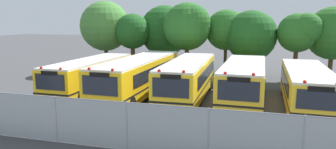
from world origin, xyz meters
The scene contains 16 objects.
ground_plane centered at (0.00, 0.00, 0.00)m, with size 160.00×160.00×0.00m, color #424244.
school_bus_0 centered at (-7.24, -0.21, 1.35)m, with size 2.55×9.54×2.57m.
school_bus_1 centered at (-3.58, -0.01, 1.46)m, with size 2.75×11.42×2.77m.
school_bus_2 centered at (-0.09, -0.06, 1.44)m, with size 2.67×10.10×2.74m.
school_bus_3 centered at (3.54, -0.05, 1.43)m, with size 2.73×9.50×2.72m.
school_bus_4 centered at (7.22, -0.25, 1.34)m, with size 2.74×9.85×2.53m.
tree_0 centered at (-10.76, 9.12, 4.67)m, with size 5.04×5.04×7.17m.
tree_1 centered at (-7.49, 8.66, 4.22)m, with size 3.45×3.45×5.89m.
tree_2 centered at (-4.81, 11.01, 4.18)m, with size 5.17×5.17×6.75m.
tree_3 centered at (-1.82, 8.00, 4.78)m, with size 4.34×4.34×6.84m.
tree_4 centered at (1.49, 9.64, 4.33)m, with size 3.79×3.79×6.24m.
tree_5 centered at (3.83, 9.02, 3.96)m, with size 4.57×4.57×6.13m.
tree_6 centered at (7.68, 8.33, 4.29)m, with size 3.60×3.34×5.86m.
tree_7 centered at (10.27, 9.41, 4.12)m, with size 4.52×4.52×6.42m.
chainlink_fence centered at (-0.66, -9.03, 1.07)m, with size 19.83×0.07×2.06m.
traffic_cone centered at (3.67, -7.98, 0.34)m, with size 0.51×0.51×0.67m, color #EA5914.
Camera 1 is at (4.21, -20.19, 5.26)m, focal length 33.50 mm.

